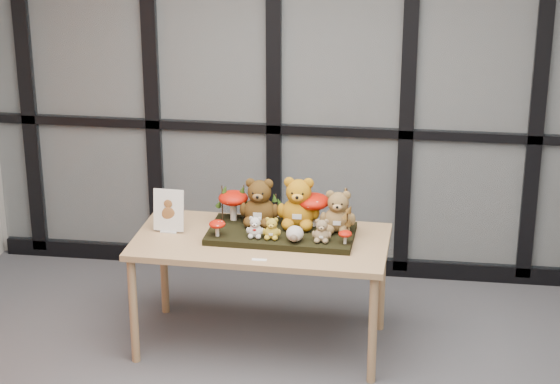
# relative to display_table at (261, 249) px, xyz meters

# --- Properties ---
(room_shell) EXTENTS (5.00, 5.00, 5.00)m
(room_shell) POSITION_rel_display_table_xyz_m (0.37, -1.35, 1.04)
(room_shell) COLOR #B0ADA6
(room_shell) RESTS_ON floor
(glass_partition) EXTENTS (4.90, 0.06, 2.78)m
(glass_partition) POSITION_rel_display_table_xyz_m (0.37, 1.12, 0.78)
(glass_partition) COLOR #2D383F
(glass_partition) RESTS_ON floor
(display_table) EXTENTS (1.53, 0.80, 0.71)m
(display_table) POSITION_rel_display_table_xyz_m (0.00, 0.00, 0.00)
(display_table) COLOR #A57E59
(display_table) RESTS_ON floor
(diorama_tray) EXTENTS (0.88, 0.46, 0.04)m
(diorama_tray) POSITION_rel_display_table_xyz_m (0.11, 0.05, 0.09)
(diorama_tray) COLOR black
(diorama_tray) RESTS_ON display_table
(bear_pooh_yellow) EXTENTS (0.26, 0.24, 0.34)m
(bear_pooh_yellow) POSITION_rel_display_table_xyz_m (0.21, 0.15, 0.27)
(bear_pooh_yellow) COLOR #AF7210
(bear_pooh_yellow) RESTS_ON diorama_tray
(bear_brown_medium) EXTENTS (0.25, 0.23, 0.32)m
(bear_brown_medium) POSITION_rel_display_table_xyz_m (-0.03, 0.15, 0.26)
(bear_brown_medium) COLOR #472E10
(bear_brown_medium) RESTS_ON diorama_tray
(bear_tan_back) EXTENTS (0.22, 0.20, 0.28)m
(bear_tan_back) POSITION_rel_display_table_xyz_m (0.45, 0.10, 0.24)
(bear_tan_back) COLOR olive
(bear_tan_back) RESTS_ON diorama_tray
(bear_small_yellow) EXTENTS (0.11, 0.10, 0.14)m
(bear_small_yellow) POSITION_rel_display_table_xyz_m (0.08, -0.07, 0.18)
(bear_small_yellow) COLOR gold
(bear_small_yellow) RESTS_ON diorama_tray
(bear_white_bow) EXTENTS (0.11, 0.10, 0.14)m
(bear_white_bow) POSITION_rel_display_table_xyz_m (-0.02, -0.06, 0.17)
(bear_white_bow) COLOR silver
(bear_white_bow) RESTS_ON diorama_tray
(bear_beige_small) EXTENTS (0.12, 0.11, 0.15)m
(bear_beige_small) POSITION_rel_display_table_xyz_m (0.37, -0.07, 0.18)
(bear_beige_small) COLOR #8D7550
(bear_beige_small) RESTS_ON diorama_tray
(plush_cream_hedgehog) EXTENTS (0.08, 0.07, 0.10)m
(plush_cream_hedgehog) POSITION_rel_display_table_xyz_m (0.21, -0.09, 0.16)
(plush_cream_hedgehog) COLOR beige
(plush_cream_hedgehog) RESTS_ON diorama_tray
(mushroom_back_left) EXTENTS (0.18, 0.18, 0.20)m
(mushroom_back_left) POSITION_rel_display_table_xyz_m (-0.20, 0.19, 0.20)
(mushroom_back_left) COLOR #AD1205
(mushroom_back_left) RESTS_ON diorama_tray
(mushroom_back_right) EXTENTS (0.20, 0.20, 0.22)m
(mushroom_back_right) POSITION_rel_display_table_xyz_m (0.29, 0.16, 0.21)
(mushroom_back_right) COLOR #AD1205
(mushroom_back_right) RESTS_ON diorama_tray
(mushroom_front_left) EXTENTS (0.10, 0.10, 0.11)m
(mushroom_front_left) POSITION_rel_display_table_xyz_m (-0.25, -0.08, 0.16)
(mushroom_front_left) COLOR #AD1205
(mushroom_front_left) RESTS_ON diorama_tray
(mushroom_front_right) EXTENTS (0.08, 0.08, 0.09)m
(mushroom_front_right) POSITION_rel_display_table_xyz_m (0.51, -0.09, 0.15)
(mushroom_front_right) COLOR #AD1205
(mushroom_front_right) RESTS_ON diorama_tray
(sprig_green_far_left) EXTENTS (0.05, 0.05, 0.22)m
(sprig_green_far_left) POSITION_rel_display_table_xyz_m (-0.27, 0.18, 0.21)
(sprig_green_far_left) COLOR #19360C
(sprig_green_far_left) RESTS_ON diorama_tray
(sprig_green_mid_left) EXTENTS (0.05, 0.05, 0.22)m
(sprig_green_mid_left) POSITION_rel_display_table_xyz_m (-0.14, 0.22, 0.21)
(sprig_green_mid_left) COLOR #19360C
(sprig_green_mid_left) RESTS_ON diorama_tray
(sprig_dry_far_right) EXTENTS (0.05, 0.05, 0.26)m
(sprig_dry_far_right) POSITION_rel_display_table_xyz_m (0.49, 0.14, 0.23)
(sprig_dry_far_right) COLOR brown
(sprig_dry_far_right) RESTS_ON diorama_tray
(sprig_dry_mid_right) EXTENTS (0.05, 0.05, 0.20)m
(sprig_dry_mid_right) POSITION_rel_display_table_xyz_m (0.51, 0.02, 0.20)
(sprig_dry_mid_right) COLOR brown
(sprig_dry_mid_right) RESTS_ON diorama_tray
(sprig_green_centre) EXTENTS (0.05, 0.05, 0.17)m
(sprig_green_centre) POSITION_rel_display_table_xyz_m (0.06, 0.22, 0.19)
(sprig_green_centre) COLOR #19360C
(sprig_green_centre) RESTS_ON diorama_tray
(sign_holder) EXTENTS (0.19, 0.07, 0.27)m
(sign_holder) POSITION_rel_display_table_xyz_m (-0.57, 0.03, 0.19)
(sign_holder) COLOR silver
(sign_holder) RESTS_ON display_table
(label_card) EXTENTS (0.08, 0.03, 0.00)m
(label_card) POSITION_rel_display_table_xyz_m (0.04, -0.30, 0.07)
(label_card) COLOR white
(label_card) RESTS_ON display_table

